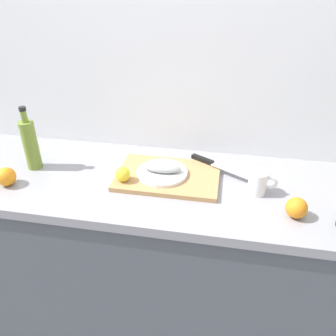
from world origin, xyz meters
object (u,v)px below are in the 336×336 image
object	(u,v)px
lemon_0	(123,174)
olive_oil_bottle	(30,144)
fish_fillet	(162,167)
coffee_mug_1	(258,183)
cutting_board	(168,176)
white_plate	(162,173)
chef_knife	(212,163)
orange_0	(297,208)

from	to	relation	value
lemon_0	olive_oil_bottle	world-z (taller)	olive_oil_bottle
fish_fillet	olive_oil_bottle	bearing A→B (deg)	-178.85
fish_fillet	coffee_mug_1	world-z (taller)	coffee_mug_1
cutting_board	white_plate	world-z (taller)	white_plate
white_plate	fish_fillet	xyz separation A→B (m)	(0.00, 0.00, 0.03)
coffee_mug_1	lemon_0	bearing A→B (deg)	-175.76
cutting_board	coffee_mug_1	size ratio (longest dim) A/B	3.80
chef_knife	olive_oil_bottle	distance (m)	0.80
cutting_board	chef_knife	bearing A→B (deg)	31.67
white_plate	lemon_0	world-z (taller)	lemon_0
white_plate	olive_oil_bottle	xyz separation A→B (m)	(-0.58, -0.01, 0.09)
lemon_0	orange_0	world-z (taller)	lemon_0
olive_oil_bottle	coffee_mug_1	bearing A→B (deg)	-1.56
olive_oil_bottle	coffee_mug_1	size ratio (longest dim) A/B	2.52
coffee_mug_1	orange_0	bearing A→B (deg)	-44.93
coffee_mug_1	cutting_board	bearing A→B (deg)	173.38
chef_knife	olive_oil_bottle	size ratio (longest dim) A/B	0.94
fish_fillet	white_plate	bearing A→B (deg)	-90.00
chef_knife	orange_0	xyz separation A→B (m)	(0.32, -0.28, 0.01)
olive_oil_bottle	coffee_mug_1	xyz separation A→B (m)	(0.97, -0.03, -0.07)
chef_knife	olive_oil_bottle	world-z (taller)	olive_oil_bottle
fish_fillet	orange_0	size ratio (longest dim) A/B	2.09
fish_fillet	coffee_mug_1	distance (m)	0.39
lemon_0	olive_oil_bottle	distance (m)	0.44
white_plate	chef_knife	bearing A→B (deg)	29.50
olive_oil_bottle	orange_0	distance (m)	1.11
chef_knife	coffee_mug_1	xyz separation A→B (m)	(0.19, -0.15, 0.02)
lemon_0	chef_knife	bearing A→B (deg)	28.84
fish_fillet	lemon_0	bearing A→B (deg)	-152.09
white_plate	fish_fillet	size ratio (longest dim) A/B	1.33
chef_knife	olive_oil_bottle	bearing A→B (deg)	-141.66
chef_knife	lemon_0	distance (m)	0.40
fish_fillet	chef_knife	size ratio (longest dim) A/B	0.60
cutting_board	chef_knife	xyz separation A→B (m)	(0.18, 0.11, 0.02)
orange_0	fish_fillet	bearing A→B (deg)	162.32
lemon_0	fish_fillet	bearing A→B (deg)	27.91
cutting_board	olive_oil_bottle	size ratio (longest dim) A/B	1.51
white_plate	olive_oil_bottle	size ratio (longest dim) A/B	0.75
chef_knife	olive_oil_bottle	xyz separation A→B (m)	(-0.78, -0.13, 0.09)
cutting_board	orange_0	xyz separation A→B (m)	(0.50, -0.17, 0.03)
fish_fillet	chef_knife	xyz separation A→B (m)	(0.20, 0.12, -0.02)
white_plate	lemon_0	size ratio (longest dim) A/B	3.49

